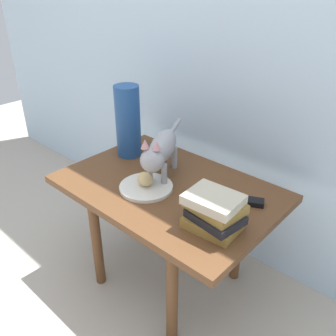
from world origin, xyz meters
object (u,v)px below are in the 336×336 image
Objects in this scene: green_vase at (128,122)px; plate at (146,187)px; side_table at (168,199)px; book_stack at (214,212)px; bread_roll at (145,179)px; cat at (161,150)px; tv_remote at (243,201)px.

plate is at bearing -30.76° from green_vase.
side_table is 0.34m from book_stack.
book_stack is at bearing -4.46° from bread_roll.
cat is at bearing -13.83° from green_vase.
plate is at bearing 176.21° from book_stack.
side_table is 0.41m from green_vase.
tv_remote is at bearing 91.06° from book_stack.
plate is 0.49× the size of cat.
tv_remote is (0.61, 0.01, -0.15)m from green_vase.
cat is at bearing 161.08° from book_stack.
green_vase is at bearing 153.72° from tv_remote.
book_stack is at bearing -3.79° from plate.
side_table is 10.93× the size of bread_roll.
plate is 0.35m from book_stack.
cat is (-0.06, 0.02, 0.20)m from side_table.
book_stack reaches higher than bread_roll.
side_table is 0.14m from bread_roll.
tv_remote is (0.35, 0.08, -0.12)m from cat.
plate is at bearing -83.24° from cat.
tv_remote is at bearing 25.93° from bread_roll.
side_table is at bearing 58.04° from plate.
green_vase is (-0.26, 0.06, 0.03)m from cat.
plate is 0.36m from green_vase.
plate is at bearing 179.91° from tv_remote.
tv_remote is (0.29, 0.10, 0.08)m from side_table.
cat reaches higher than plate.
plate is 0.16m from cat.
plate is at bearing -121.96° from side_table.
bread_roll is at bearing -30.85° from green_vase.
side_table is 0.12m from plate.
cat is at bearing 164.84° from tv_remote.
plate is 2.66× the size of bread_roll.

